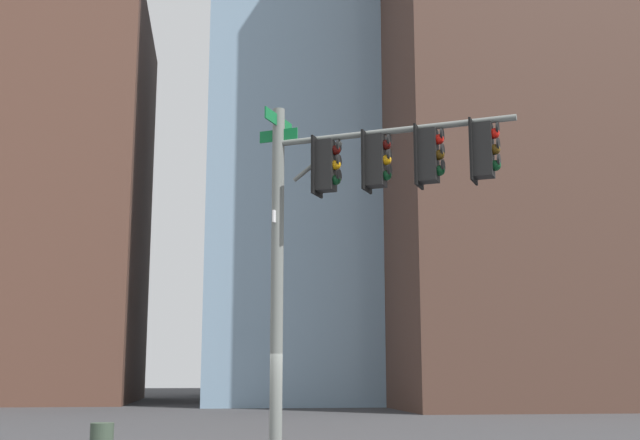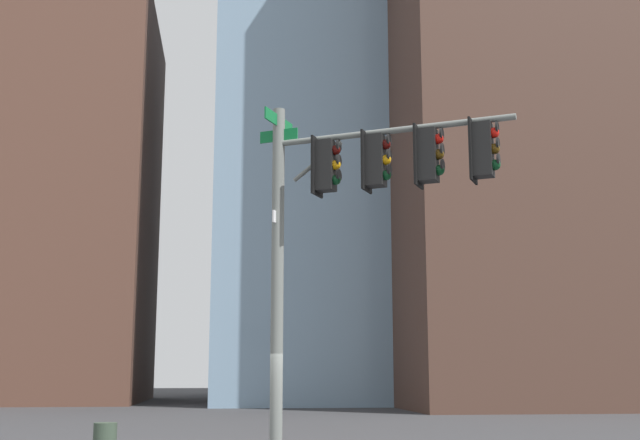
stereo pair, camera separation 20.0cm
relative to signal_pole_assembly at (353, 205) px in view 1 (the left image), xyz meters
The scene contains 2 objects.
signal_pole_assembly is the anchor object (origin of this frame).
building_brick_nearside 42.52m from the signal_pole_assembly, 61.28° to the left, with size 21.94×16.67×40.52m, color #4C3328.
Camera 1 is at (-1.43, -16.07, 2.15)m, focal length 45.57 mm.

